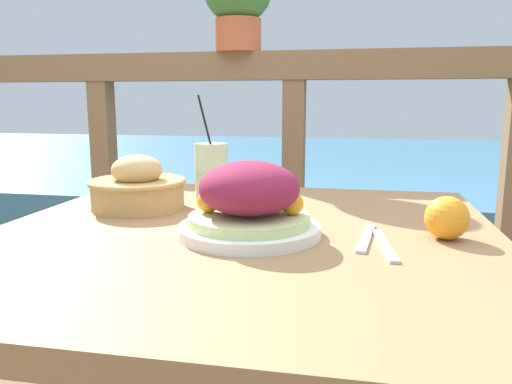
# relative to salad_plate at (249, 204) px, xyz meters

# --- Properties ---
(patio_table) EXTENTS (0.93, 0.94, 0.75)m
(patio_table) POSITION_rel_salad_plate_xyz_m (-0.02, 0.04, -0.16)
(patio_table) COLOR #997047
(patio_table) RESTS_ON ground_plane
(railing_fence) EXTENTS (2.80, 0.08, 1.14)m
(railing_fence) POSITION_rel_salad_plate_xyz_m (-0.02, 0.81, -0.03)
(railing_fence) COLOR brown
(railing_fence) RESTS_ON ground_plane
(sea_backdrop) EXTENTS (12.00, 4.00, 0.53)m
(sea_backdrop) POSITION_rel_salad_plate_xyz_m (-0.02, 3.31, -0.54)
(sea_backdrop) COLOR teal
(sea_backdrop) RESTS_ON ground_plane
(salad_plate) EXTENTS (0.25, 0.25, 0.13)m
(salad_plate) POSITION_rel_salad_plate_xyz_m (0.00, 0.00, 0.00)
(salad_plate) COLOR white
(salad_plate) RESTS_ON patio_table
(drink_glass) EXTENTS (0.08, 0.08, 0.25)m
(drink_glass) POSITION_rel_salad_plate_xyz_m (-0.16, 0.30, 0.01)
(drink_glass) COLOR beige
(drink_glass) RESTS_ON patio_table
(bread_basket) EXTENTS (0.21, 0.21, 0.12)m
(bread_basket) POSITION_rel_salad_plate_xyz_m (-0.29, 0.17, -0.01)
(bread_basket) COLOR tan
(bread_basket) RESTS_ON patio_table
(fork) EXTENTS (0.04, 0.18, 0.00)m
(fork) POSITION_rel_salad_plate_xyz_m (0.20, 0.02, -0.05)
(fork) COLOR silver
(fork) RESTS_ON patio_table
(knife) EXTENTS (0.04, 0.18, 0.00)m
(knife) POSITION_rel_salad_plate_xyz_m (0.23, -0.02, -0.05)
(knife) COLOR silver
(knife) RESTS_ON patio_table
(orange_near_basket) EXTENTS (0.07, 0.07, 0.07)m
(orange_near_basket) POSITION_rel_salad_plate_xyz_m (0.34, 0.04, -0.02)
(orange_near_basket) COLOR orange
(orange_near_basket) RESTS_ON patio_table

